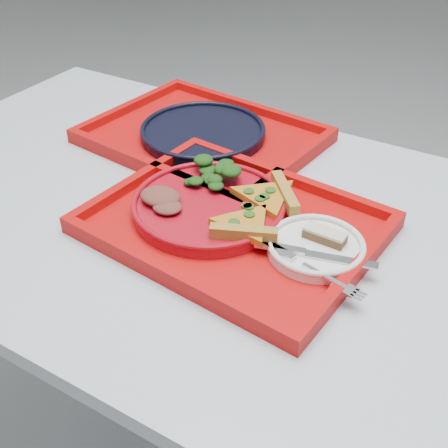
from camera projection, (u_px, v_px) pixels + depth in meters
The scene contains 13 objects.
table at pixel (268, 265), 0.98m from camera, with size 1.60×0.80×0.75m.
tray_main at pixel (234, 227), 0.93m from camera, with size 0.45×0.35×0.01m, color #B40A09.
tray_far at pixel (203, 139), 1.18m from camera, with size 0.45×0.35×0.01m, color #B40A09.
dinner_plate at pixel (209, 207), 0.95m from camera, with size 0.26×0.26×0.02m, color #A60B18.
side_plate at pixel (316, 249), 0.86m from camera, with size 0.15×0.15×0.01m, color white.
navy_plate at pixel (203, 133), 1.18m from camera, with size 0.26×0.26×0.02m, color black.
pizza_slice_a at pixel (245, 222), 0.89m from camera, with size 0.12×0.10×0.02m, color gold, non-canonical shape.
pizza_slice_b at pixel (266, 195), 0.95m from camera, with size 0.13×0.11×0.02m, color gold, non-canonical shape.
salad_heap at pixel (211, 171), 0.99m from camera, with size 0.09×0.08×0.04m, color black.
meat_portion at pixel (160, 196), 0.94m from camera, with size 0.07×0.06×0.02m, color brown.
dessert_bar at pixel (325, 235), 0.87m from camera, with size 0.07×0.03×0.02m.
knife at pixel (315, 254), 0.84m from camera, with size 0.18×0.02×0.01m, color silver.
fork at pixel (302, 263), 0.82m from camera, with size 0.18×0.02×0.01m, color silver.
Camera 1 is at (0.31, -0.68, 1.31)m, focal length 45.00 mm.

